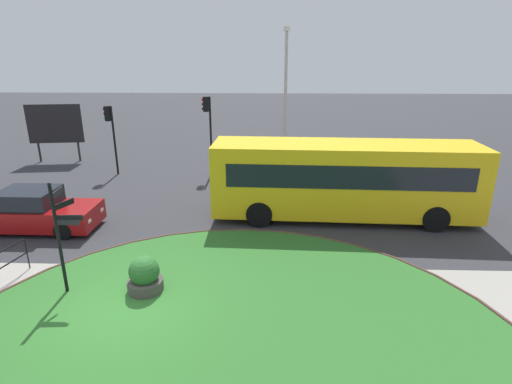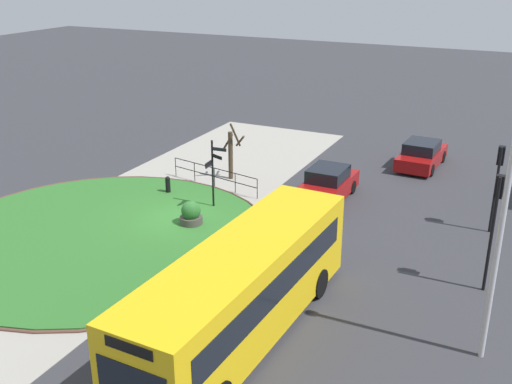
% 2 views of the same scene
% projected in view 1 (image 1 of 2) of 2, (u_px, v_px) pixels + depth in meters
% --- Properties ---
extents(ground, '(120.00, 120.00, 0.00)m').
position_uv_depth(ground, '(129.00, 309.00, 10.67)').
color(ground, '#333338').
extents(sidewalk_paving, '(32.00, 8.28, 0.02)m').
position_uv_depth(sidewalk_paving, '(101.00, 359.00, 8.91)').
color(sidewalk_paving, '#9E998E').
rests_on(sidewalk_paving, ground).
extents(grass_island, '(13.88, 13.88, 0.10)m').
position_uv_depth(grass_island, '(226.00, 368.00, 8.61)').
color(grass_island, '#2D6B28').
rests_on(grass_island, ground).
extents(grass_kerb_ring, '(14.19, 14.19, 0.11)m').
position_uv_depth(grass_kerb_ring, '(226.00, 368.00, 8.61)').
color(grass_kerb_ring, brown).
rests_on(grass_kerb_ring, ground).
extents(signpost_directional, '(0.79, 0.74, 3.24)m').
position_uv_depth(signpost_directional, '(61.00, 230.00, 10.78)').
color(signpost_directional, black).
rests_on(signpost_directional, ground).
extents(bus_yellow, '(10.34, 2.80, 3.04)m').
position_uv_depth(bus_yellow, '(344.00, 179.00, 16.08)').
color(bus_yellow, yellow).
rests_on(bus_yellow, ground).
extents(car_far_lane, '(4.59, 1.94, 1.56)m').
position_uv_depth(car_far_lane, '(35.00, 212.00, 15.30)').
color(car_far_lane, maroon).
rests_on(car_far_lane, ground).
extents(traffic_light_near, '(0.49, 0.27, 3.69)m').
position_uv_depth(traffic_light_near, '(110.00, 125.00, 21.67)').
color(traffic_light_near, black).
rests_on(traffic_light_near, ground).
extents(traffic_light_far, '(0.49, 0.27, 4.16)m').
position_uv_depth(traffic_light_far, '(208.00, 118.00, 21.74)').
color(traffic_light_far, black).
rests_on(traffic_light_far, ground).
extents(lamppost_tall, '(0.32, 0.32, 7.58)m').
position_uv_depth(lamppost_tall, '(285.00, 98.00, 21.65)').
color(lamppost_tall, '#B7B7BC').
rests_on(lamppost_tall, ground).
extents(billboard_left, '(3.16, 0.59, 3.46)m').
position_uv_depth(billboard_left, '(55.00, 125.00, 24.46)').
color(billboard_left, black).
rests_on(billboard_left, ground).
extents(planter_near_signpost, '(0.98, 0.98, 1.11)m').
position_uv_depth(planter_near_signpost, '(145.00, 277.00, 11.23)').
color(planter_near_signpost, '#47423D').
rests_on(planter_near_signpost, ground).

